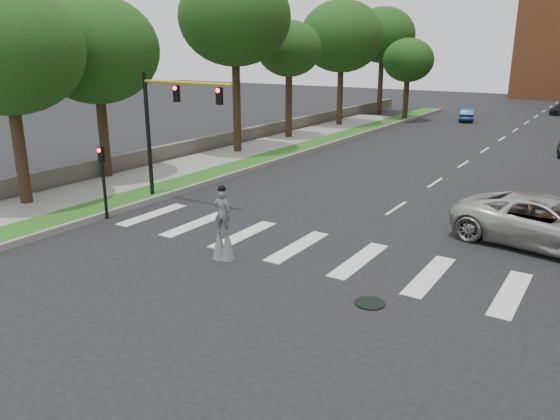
# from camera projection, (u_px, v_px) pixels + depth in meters

# --- Properties ---
(ground_plane) EXTENTS (160.00, 160.00, 0.00)m
(ground_plane) POSITION_uv_depth(u_px,v_px,m) (314.00, 262.00, 19.44)
(ground_plane) COLOR black
(ground_plane) RESTS_ON ground
(grass_median) EXTENTS (2.00, 60.00, 0.25)m
(grass_median) POSITION_uv_depth(u_px,v_px,m) (310.00, 146.00, 41.48)
(grass_median) COLOR #205317
(grass_median) RESTS_ON ground
(median_curb) EXTENTS (0.20, 60.00, 0.28)m
(median_curb) POSITION_uv_depth(u_px,v_px,m) (322.00, 147.00, 40.93)
(median_curb) COLOR gray
(median_curb) RESTS_ON ground
(sidewalk_left) EXTENTS (4.00, 60.00, 0.18)m
(sidewalk_left) POSITION_uv_depth(u_px,v_px,m) (193.00, 165.00, 34.96)
(sidewalk_left) COLOR gray
(sidewalk_left) RESTS_ON ground
(stone_wall) EXTENTS (0.50, 56.00, 1.10)m
(stone_wall) POSITION_uv_depth(u_px,v_px,m) (265.00, 131.00, 45.80)
(stone_wall) COLOR #534E47
(stone_wall) RESTS_ON ground
(manhole) EXTENTS (0.90, 0.90, 0.04)m
(manhole) POSITION_uv_depth(u_px,v_px,m) (370.00, 303.00, 16.28)
(manhole) COLOR black
(manhole) RESTS_ON ground
(traffic_signal) EXTENTS (5.30, 0.23, 6.20)m
(traffic_signal) POSITION_uv_depth(u_px,v_px,m) (166.00, 118.00, 25.71)
(traffic_signal) COLOR black
(traffic_signal) RESTS_ON ground
(secondary_signal) EXTENTS (0.25, 0.21, 3.23)m
(secondary_signal) POSITION_uv_depth(u_px,v_px,m) (103.00, 176.00, 23.78)
(secondary_signal) COLOR black
(secondary_signal) RESTS_ON ground
(stilt_performer) EXTENTS (0.82, 0.62, 2.77)m
(stilt_performer) POSITION_uv_depth(u_px,v_px,m) (223.00, 231.00, 19.43)
(stilt_performer) COLOR black
(stilt_performer) RESTS_ON ground
(suv_crossing) EXTENTS (7.29, 4.27, 1.91)m
(suv_crossing) POSITION_uv_depth(u_px,v_px,m) (547.00, 223.00, 20.65)
(suv_crossing) COLOR #B5B3AB
(suv_crossing) RESTS_ON ground
(car_mid) EXTENTS (2.14, 4.02, 1.26)m
(car_mid) POSITION_uv_depth(u_px,v_px,m) (467.00, 115.00, 55.97)
(car_mid) COLOR navy
(car_mid) RESTS_ON ground
(tree_0) EXTENTS (6.88, 6.88, 10.18)m
(tree_0) POSITION_uv_depth(u_px,v_px,m) (6.00, 50.00, 24.24)
(tree_0) COLOR black
(tree_0) RESTS_ON ground
(tree_1) EXTENTS (6.87, 6.87, 10.12)m
(tree_1) POSITION_uv_depth(u_px,v_px,m) (96.00, 50.00, 29.66)
(tree_1) COLOR black
(tree_1) RESTS_ON ground
(tree_2) EXTENTS (7.58, 7.58, 12.47)m
(tree_2) POSITION_uv_depth(u_px,v_px,m) (235.00, 18.00, 36.53)
(tree_2) COLOR black
(tree_2) RESTS_ON ground
(tree_3) EXTENTS (5.19, 5.19, 9.42)m
(tree_3) POSITION_uv_depth(u_px,v_px,m) (289.00, 49.00, 43.34)
(tree_3) COLOR black
(tree_3) RESTS_ON ground
(tree_4) EXTENTS (7.66, 7.66, 11.52)m
(tree_4) POSITION_uv_depth(u_px,v_px,m) (342.00, 37.00, 50.16)
(tree_4) COLOR black
(tree_4) RESTS_ON ground
(tree_5) EXTENTS (6.99, 6.99, 11.53)m
(tree_5) POSITION_uv_depth(u_px,v_px,m) (383.00, 35.00, 59.36)
(tree_5) COLOR black
(tree_5) RESTS_ON ground
(tree_6) EXTENTS (5.09, 5.09, 8.21)m
(tree_6) POSITION_uv_depth(u_px,v_px,m) (408.00, 61.00, 54.65)
(tree_6) COLOR black
(tree_6) RESTS_ON ground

